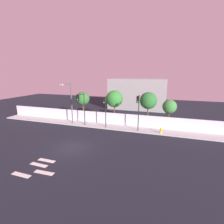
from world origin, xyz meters
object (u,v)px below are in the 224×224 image
traffic_light_left (81,103)px  roadside_tree_midleft (114,99)px  traffic_light_center (138,106)px  roadside_tree_midright (148,101)px  roadside_tree_rightmost (170,107)px  street_lamp_curbside (70,100)px  fire_hydrant (161,130)px  traffic_light_right (105,106)px  roadside_tree_leftmost (83,99)px

traffic_light_left → roadside_tree_midleft: size_ratio=0.92×
traffic_light_left → traffic_light_center: (8.46, 0.23, 0.04)m
roadside_tree_midright → traffic_light_left: bearing=-159.3°
roadside_tree_rightmost → street_lamp_curbside: bearing=-169.2°
fire_hydrant → roadside_tree_rightmost: 4.06m
traffic_light_right → fire_hydrant: 8.47m
street_lamp_curbside → roadside_tree_midright: bearing=13.5°
roadside_tree_midleft → traffic_light_center: bearing=-37.1°
traffic_light_left → fire_hydrant: 12.04m
fire_hydrant → roadside_tree_midright: roadside_tree_midright is taller
traffic_light_center → roadside_tree_leftmost: bearing=161.7°
traffic_light_right → fire_hydrant: traffic_light_right is taller
traffic_light_right → fire_hydrant: (7.89, 0.53, -3.02)m
traffic_light_right → traffic_light_left: bearing=-176.7°
street_lamp_curbside → roadside_tree_rightmost: street_lamp_curbside is taller
traffic_light_left → roadside_tree_leftmost: 3.90m
traffic_light_right → street_lamp_curbside: bearing=175.0°
traffic_light_left → roadside_tree_rightmost: traffic_light_left is taller
roadside_tree_midright → roadside_tree_rightmost: size_ratio=1.22×
traffic_light_center → fire_hydrant: traffic_light_center is taller
roadside_tree_midright → roadside_tree_midleft: bearing=180.0°
traffic_light_center → traffic_light_right: 4.79m
traffic_light_left → roadside_tree_midleft: 5.40m
fire_hydrant → roadside_tree_leftmost: roadside_tree_leftmost is taller
roadside_tree_leftmost → roadside_tree_midleft: (5.66, 0.00, 0.23)m
fire_hydrant → roadside_tree_leftmost: bearing=168.0°
traffic_light_left → street_lamp_curbside: bearing=162.4°
traffic_light_right → roadside_tree_rightmost: 9.44m
traffic_light_left → roadside_tree_leftmost: size_ratio=0.99×
roadside_tree_midleft → traffic_light_left: bearing=-138.8°
roadside_tree_midleft → roadside_tree_rightmost: roadside_tree_midleft is taller
street_lamp_curbside → roadside_tree_rightmost: bearing=10.8°
traffic_light_left → traffic_light_center: size_ratio=0.98×
traffic_light_left → traffic_light_right: 3.69m
traffic_light_left → roadside_tree_midleft: bearing=41.2°
street_lamp_curbside → roadside_tree_midleft: bearing=23.9°
traffic_light_center → roadside_tree_midleft: 5.53m
roadside_tree_leftmost → traffic_light_left: bearing=-65.8°
traffic_light_left → roadside_tree_leftmost: bearing=114.2°
roadside_tree_rightmost → traffic_light_center: bearing=-140.5°
street_lamp_curbside → fire_hydrant: street_lamp_curbside is taller
traffic_light_center → roadside_tree_rightmost: 5.26m
traffic_light_center → roadside_tree_leftmost: 10.60m
traffic_light_left → street_lamp_curbside: street_lamp_curbside is taller
street_lamp_curbside → roadside_tree_midleft: street_lamp_curbside is taller
traffic_light_center → traffic_light_right: traffic_light_center is taller
street_lamp_curbside → fire_hydrant: 14.31m
traffic_light_left → roadside_tree_midright: bearing=20.7°
roadside_tree_midleft → roadside_tree_midright: bearing=0.0°
street_lamp_curbside → traffic_light_right: bearing=-5.0°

